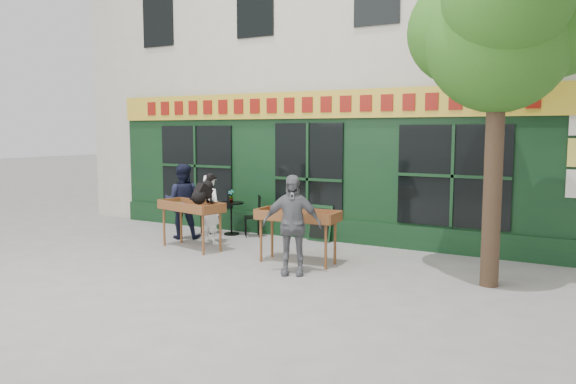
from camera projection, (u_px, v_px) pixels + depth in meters
name	position (u px, v px, depth m)	size (l,w,h in m)	color
ground	(251.00, 258.00, 10.72)	(80.00, 80.00, 0.00)	slate
building	(371.00, 37.00, 15.32)	(14.00, 7.26, 10.00)	beige
street_tree	(503.00, 19.00, 8.42)	(3.05, 2.90, 5.60)	#382619
book_cart_center	(191.00, 209.00, 11.53)	(1.60, 0.93, 0.99)	brown
dog	(203.00, 188.00, 11.26)	(0.34, 0.60, 0.60)	black
woman	(211.00, 209.00, 12.09)	(0.55, 0.36, 1.51)	white
book_cart_right	(298.00, 219.00, 10.27)	(1.54, 0.71, 0.99)	brown
man_right	(292.00, 225.00, 9.47)	(1.00, 0.42, 1.70)	#5A5B5F
bistro_table	(231.00, 212.00, 13.12)	(0.60, 0.60, 0.76)	black
bistro_chair_left	(207.00, 210.00, 13.36)	(0.41, 0.40, 0.95)	black
bistro_chair_right	(256.00, 212.00, 12.91)	(0.51, 0.51, 0.95)	black
potted_plant	(231.00, 196.00, 13.08)	(0.16, 0.11, 0.30)	gray
man_left	(182.00, 201.00, 12.66)	(0.82, 0.64, 1.70)	black
chalkboard	(320.00, 223.00, 12.38)	(0.57, 0.22, 0.79)	black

